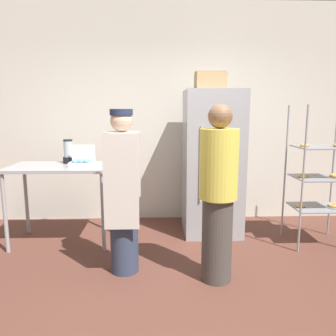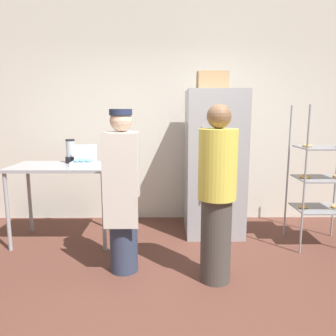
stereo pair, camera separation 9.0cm
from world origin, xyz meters
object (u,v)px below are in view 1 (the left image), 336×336
Objects in this scene: baking_rack at (319,177)px; donut_box at (82,162)px; cardboard_storage_box at (210,81)px; person_customer at (218,194)px; blender_pitcher at (68,153)px; refrigerator at (212,163)px; person_baker at (123,190)px.

baking_rack is 2.77m from donut_box.
cardboard_storage_box reaches higher than person_customer.
blender_pitcher reaches higher than donut_box.
refrigerator is 6.55× the size of donut_box.
person_baker is at bearing -134.15° from refrigerator.
person_customer is at bearing -97.15° from refrigerator.
baking_rack is 1.03× the size of person_baker.
refrigerator is at bearing -34.18° from cardboard_storage_box.
person_customer is at bearing -94.99° from cardboard_storage_box.
cardboard_storage_box is 1.70m from person_customer.
baking_rack is at bearing -6.24° from blender_pitcher.
donut_box is 0.31m from blender_pitcher.
baking_rack is at bearing -19.75° from refrigerator.
cardboard_storage_box is 0.23× the size of person_baker.
blender_pitcher is (-2.97, 0.33, 0.26)m from baking_rack.
donut_box is 0.94m from person_baker.
cardboard_storage_box reaches higher than person_baker.
blender_pitcher is (-0.21, 0.22, 0.08)m from donut_box.
donut_box is 0.95× the size of blender_pitcher.
refrigerator is 1.26m from baking_rack.
person_baker reaches higher than blender_pitcher.
blender_pitcher is 0.79× the size of cardboard_storage_box.
cardboard_storage_box is (-0.05, 0.03, 1.02)m from refrigerator.
donut_box is 1.72m from person_customer.
cardboard_storage_box is (1.54, 0.35, 0.95)m from donut_box.
person_customer is at bearing -12.53° from person_baker.
baking_rack is (1.18, -0.42, -0.11)m from refrigerator.
donut_box is (-2.76, 0.11, 0.18)m from baking_rack.
donut_box is 0.17× the size of person_customer.
refrigerator reaches higher than person_baker.
blender_pitcher is at bearing -175.74° from cardboard_storage_box.
person_customer is (-0.16, -1.26, -0.08)m from refrigerator.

